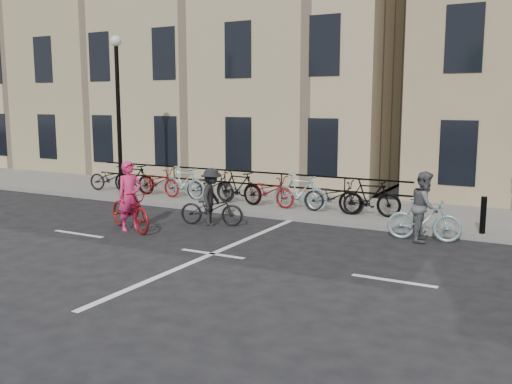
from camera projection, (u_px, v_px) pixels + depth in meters
The scene contains 9 objects.
ground at pixel (212, 254), 12.46m from camera, with size 120.00×120.00×0.00m, color black.
sidewalk at pixel (209, 197), 19.54m from camera, with size 46.00×4.00×0.15m, color slate.
building_west at pixel (200, 63), 27.18m from camera, with size 20.00×10.00×10.00m, color tan.
lamp_post at pixel (118, 96), 18.80m from camera, with size 0.36×0.36×5.28m.
bollard_east at pixel (483, 215), 13.69m from camera, with size 0.14×0.14×0.90m, color black.
parked_bikes at pixel (224, 186), 18.06m from camera, with size 11.45×1.23×1.05m.
cyclist_pink at pixel (130, 206), 14.72m from camera, with size 2.13×1.44×1.80m.
cyclist_grey at pixel (425, 213), 13.55m from camera, with size 1.78×0.89×1.67m.
cyclist_dark at pixel (212, 203), 15.31m from camera, with size 1.83×1.12×1.55m.
Camera 1 is at (6.61, -10.17, 3.28)m, focal length 40.00 mm.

